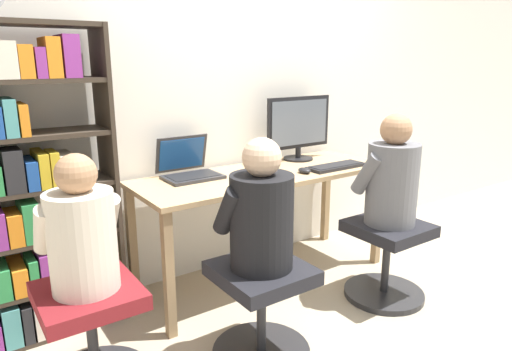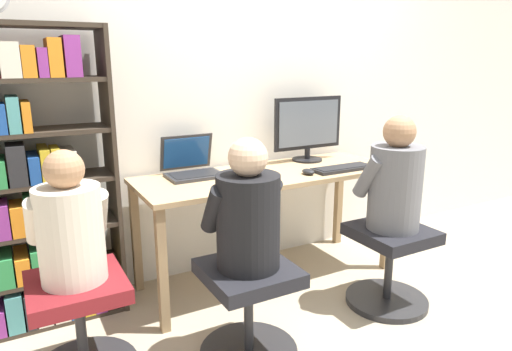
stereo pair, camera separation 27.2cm
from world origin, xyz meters
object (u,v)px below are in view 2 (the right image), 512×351
at_px(laptop, 192,167).
at_px(office_chair_right, 249,306).
at_px(desktop_monitor, 308,128).
at_px(person_at_laptop, 248,213).
at_px(office_chair_side, 80,322).
at_px(person_at_monitor, 395,181).
at_px(office_chair_left, 389,261).
at_px(bookshelf, 33,190).
at_px(person_near_shelf, 70,226).
at_px(keyboard, 343,168).

distance_m(laptop, office_chair_right, 1.00).
xyz_separation_m(desktop_monitor, person_at_laptop, (-0.94, -0.86, -0.22)).
relative_size(desktop_monitor, office_chair_side, 1.12).
bearing_deg(laptop, person_at_laptop, -93.70).
relative_size(person_at_monitor, office_chair_side, 1.35).
bearing_deg(person_at_monitor, office_chair_side, 173.16).
bearing_deg(laptop, office_chair_left, -41.03).
xyz_separation_m(laptop, person_at_monitor, (0.93, -0.81, -0.02)).
xyz_separation_m(person_at_monitor, bookshelf, (-1.84, 0.79, 0.00)).
distance_m(office_chair_left, person_at_laptop, 1.10).
bearing_deg(desktop_monitor, person_at_monitor, -87.04).
distance_m(desktop_monitor, person_at_monitor, 0.84).
relative_size(laptop, person_near_shelf, 0.57).
relative_size(desktop_monitor, person_near_shelf, 0.93).
xyz_separation_m(keyboard, office_chair_left, (0.01, -0.46, -0.48)).
bearing_deg(office_chair_side, keyboard, 8.23).
relative_size(office_chair_side, person_near_shelf, 0.83).
relative_size(desktop_monitor, office_chair_left, 1.12).
xyz_separation_m(person_at_monitor, person_at_laptop, (-0.99, -0.04, -0.02)).
bearing_deg(person_at_laptop, office_chair_left, 2.24).
bearing_deg(laptop, person_at_monitor, -40.86).
height_order(desktop_monitor, office_chair_side, desktop_monitor).
bearing_deg(person_at_laptop, person_near_shelf, 161.16).
bearing_deg(office_chair_right, office_chair_left, 2.50).
bearing_deg(person_at_laptop, laptop, 86.30).
bearing_deg(person_at_laptop, person_at_monitor, 2.52).
relative_size(desktop_monitor, person_at_monitor, 0.83).
height_order(laptop, person_near_shelf, person_near_shelf).
distance_m(desktop_monitor, person_at_laptop, 1.29).
relative_size(laptop, person_at_monitor, 0.52).
bearing_deg(bookshelf, laptop, 0.84).
relative_size(bookshelf, office_chair_side, 3.31).
distance_m(desktop_monitor, keyboard, 0.42).
bearing_deg(office_chair_right, person_at_monitor, 2.79).
height_order(office_chair_right, bookshelf, bookshelf).
bearing_deg(keyboard, office_chair_left, -89.21).
bearing_deg(bookshelf, office_chair_side, -79.78).
distance_m(person_at_monitor, bookshelf, 2.00).
bearing_deg(office_chair_side, person_at_monitor, -6.84).
xyz_separation_m(person_at_monitor, office_chair_side, (-1.74, 0.21, -0.50)).
xyz_separation_m(desktop_monitor, office_chair_right, (-0.94, -0.86, -0.71)).
height_order(laptop, office_chair_side, laptop).
bearing_deg(bookshelf, person_near_shelf, -79.70).
bearing_deg(office_chair_side, bookshelf, 100.22).
height_order(person_at_laptop, office_chair_side, person_at_laptop).
distance_m(office_chair_left, bookshelf, 2.07).
bearing_deg(office_chair_right, bookshelf, 135.53).
bearing_deg(keyboard, person_at_laptop, -152.88).
distance_m(keyboard, office_chair_right, 1.20).
bearing_deg(laptop, keyboard, -20.57).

